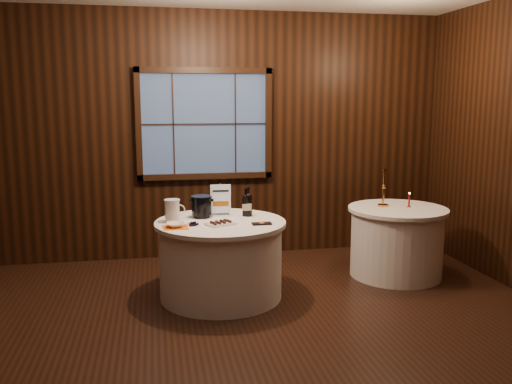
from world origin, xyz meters
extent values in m
plane|color=black|center=(0.00, 0.00, 0.00)|extent=(6.00, 6.00, 0.00)
cube|color=black|center=(0.00, 2.50, 1.50)|extent=(6.00, 0.02, 3.00)
cube|color=#3B537C|center=(0.00, 2.47, 1.65)|extent=(1.50, 0.01, 1.20)
cylinder|color=white|center=(0.00, 1.00, 0.36)|extent=(1.20, 1.20, 0.73)
cylinder|color=white|center=(0.00, 1.00, 0.75)|extent=(1.28, 1.28, 0.04)
cylinder|color=white|center=(2.00, 1.30, 0.36)|extent=(1.00, 1.00, 0.73)
cylinder|color=white|center=(2.00, 1.30, 0.75)|extent=(1.08, 1.08, 0.04)
cube|color=silver|center=(0.04, 1.26, 0.78)|extent=(0.18, 0.10, 0.02)
cube|color=silver|center=(0.04, 1.26, 0.95)|extent=(0.02, 0.02, 0.32)
cube|color=silver|center=(0.04, 1.24, 0.95)|extent=(0.21, 0.01, 0.30)
cylinder|color=black|center=(0.28, 1.19, 0.87)|extent=(0.07, 0.07, 0.19)
sphere|color=black|center=(0.28, 1.19, 0.96)|extent=(0.07, 0.07, 0.07)
cylinder|color=black|center=(0.28, 1.19, 1.02)|extent=(0.03, 0.03, 0.09)
cylinder|color=black|center=(0.28, 1.19, 1.06)|extent=(0.03, 0.03, 0.02)
cube|color=beige|center=(0.28, 1.15, 0.87)|extent=(0.05, 0.02, 0.07)
cylinder|color=black|center=(0.31, 1.17, 0.87)|extent=(0.07, 0.07, 0.20)
sphere|color=black|center=(0.31, 1.17, 0.97)|extent=(0.07, 0.07, 0.07)
cylinder|color=black|center=(0.31, 1.17, 1.03)|extent=(0.03, 0.03, 0.09)
cylinder|color=black|center=(0.31, 1.17, 1.07)|extent=(0.03, 0.03, 0.02)
cube|color=beige|center=(0.31, 1.13, 0.87)|extent=(0.06, 0.01, 0.07)
cylinder|color=black|center=(-0.16, 1.21, 0.78)|extent=(0.15, 0.15, 0.03)
cylinder|color=black|center=(-0.16, 1.21, 0.88)|extent=(0.20, 0.20, 0.17)
cylinder|color=black|center=(-0.16, 1.21, 0.98)|extent=(0.21, 0.21, 0.02)
cube|color=white|center=(-0.02, 0.85, 0.78)|extent=(0.32, 0.27, 0.02)
cube|color=black|center=(0.37, 0.79, 0.78)|extent=(0.18, 0.09, 0.02)
cylinder|color=#372814|center=(-0.33, 0.84, 0.79)|extent=(0.06, 0.03, 0.03)
cylinder|color=white|center=(-0.46, 1.07, 0.87)|extent=(0.14, 0.14, 0.21)
cylinder|color=white|center=(-0.46, 1.07, 0.98)|extent=(0.15, 0.15, 0.01)
torus|color=white|center=(-0.39, 1.07, 0.88)|extent=(0.11, 0.02, 0.11)
cube|color=orange|center=(-0.44, 0.82, 0.77)|extent=(0.25, 0.25, 0.00)
imported|color=white|center=(-0.44, 0.82, 0.79)|extent=(0.18, 0.18, 0.04)
cylinder|color=#C3833D|center=(1.87, 1.40, 0.78)|extent=(0.12, 0.12, 0.02)
cylinder|color=#C3833D|center=(1.87, 1.40, 0.98)|extent=(0.03, 0.03, 0.37)
cylinder|color=#C3833D|center=(1.87, 1.40, 1.18)|extent=(0.06, 0.06, 0.03)
cylinder|color=#C3833D|center=(2.13, 1.30, 0.78)|extent=(0.05, 0.05, 0.01)
cylinder|color=#B00D1B|center=(2.13, 1.30, 0.85)|extent=(0.02, 0.02, 0.14)
sphere|color=#FFB23F|center=(2.13, 1.30, 0.93)|extent=(0.02, 0.02, 0.02)
camera|label=1|loc=(-0.62, -4.13, 1.94)|focal=38.00mm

